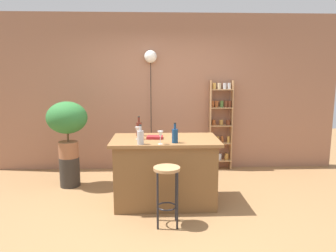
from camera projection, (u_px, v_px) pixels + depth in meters
ground at (166, 211)px, 4.03m from camera, size 12.00×12.00×0.00m
back_wall at (162, 93)px, 5.73m from camera, size 6.40×0.10×2.80m
kitchen_counter at (165, 171)px, 4.26m from camera, size 1.42×0.82×0.89m
bar_stool at (167, 183)px, 3.61m from camera, size 0.31×0.31×0.70m
spice_shelf at (221, 124)px, 5.71m from camera, size 0.41×0.15×1.63m
plant_stool at (70, 172)px, 4.93m from camera, size 0.31×0.31×0.46m
potted_plant at (67, 121)px, 4.80m from camera, size 0.61×0.55×0.87m
bottle_olive_oil at (175, 135)px, 3.91m from camera, size 0.08×0.08×0.25m
bottle_sauce_amber at (140, 137)px, 3.83m from camera, size 0.08×0.08×0.24m
bottle_soda_blue at (139, 129)px, 4.36m from camera, size 0.08×0.08×0.27m
wine_glass_left at (160, 135)px, 3.84m from camera, size 0.07×0.07×0.16m
wine_glass_center at (138, 130)px, 4.13m from camera, size 0.07×0.07×0.16m
cookbook at (155, 137)px, 4.18m from camera, size 0.22×0.17×0.03m
pendant_globe_light at (151, 58)px, 5.51m from camera, size 0.22×0.22×2.15m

